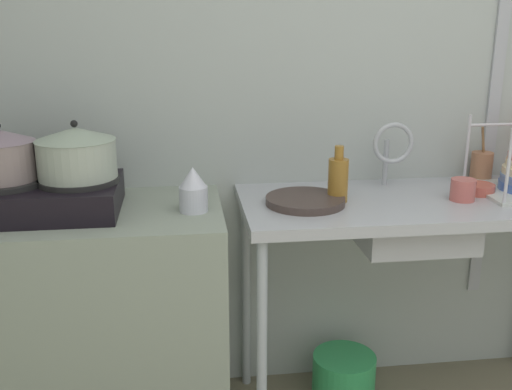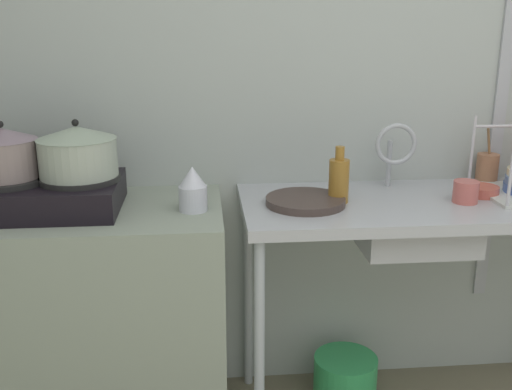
# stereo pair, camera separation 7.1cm
# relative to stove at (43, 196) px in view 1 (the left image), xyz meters

# --- Properties ---
(wall_back) EXTENTS (4.63, 0.10, 2.44)m
(wall_back) POSITION_rel_stove_xyz_m (1.25, 0.33, 0.27)
(wall_back) COLOR #9FA8A4
(wall_back) RESTS_ON ground
(wall_metal_strip) EXTENTS (0.05, 0.01, 1.95)m
(wall_metal_strip) POSITION_rel_stove_xyz_m (1.74, 0.27, 0.40)
(wall_metal_strip) COLOR #A1A4AC
(counter_concrete) EXTENTS (1.23, 0.56, 0.89)m
(counter_concrete) POSITION_rel_stove_xyz_m (-0.01, 0.00, -0.50)
(counter_concrete) COLOR gray
(counter_concrete) RESTS_ON ground
(counter_sink) EXTENTS (1.34, 0.56, 0.89)m
(counter_sink) POSITION_rel_stove_xyz_m (1.34, 0.00, -0.14)
(counter_sink) COLOR #A1A4AC
(counter_sink) RESTS_ON ground
(stove) EXTENTS (0.52, 0.37, 0.12)m
(stove) POSITION_rel_stove_xyz_m (0.00, 0.00, 0.00)
(stove) COLOR black
(stove) RESTS_ON counter_concrete
(pot_on_left_burner) EXTENTS (0.23, 0.23, 0.19)m
(pot_on_left_burner) POSITION_rel_stove_xyz_m (-0.12, 0.00, 0.15)
(pot_on_left_burner) COLOR gray
(pot_on_left_burner) RESTS_ON stove
(pot_on_right_burner) EXTENTS (0.27, 0.27, 0.19)m
(pot_on_right_burner) POSITION_rel_stove_xyz_m (0.12, 0.00, 0.15)
(pot_on_right_burner) COLOR #97A293
(pot_on_right_burner) RESTS_ON stove
(percolator) EXTENTS (0.10, 0.10, 0.16)m
(percolator) POSITION_rel_stove_xyz_m (0.50, -0.05, 0.02)
(percolator) COLOR silver
(percolator) RESTS_ON counter_concrete
(sink_basin) EXTENTS (0.40, 0.38, 0.16)m
(sink_basin) POSITION_rel_stove_xyz_m (1.29, -0.02, -0.14)
(sink_basin) COLOR #A1A4AC
(sink_basin) RESTS_ON counter_sink
(faucet) EXTENTS (0.16, 0.09, 0.26)m
(faucet) POSITION_rel_stove_xyz_m (1.27, 0.14, 0.11)
(faucet) COLOR #A1A4AC
(faucet) RESTS_ON counter_sink
(frying_pan) EXTENTS (0.28, 0.28, 0.03)m
(frying_pan) POSITION_rel_stove_xyz_m (0.90, -0.02, -0.04)
(frying_pan) COLOR #3E322E
(frying_pan) RESTS_ON counter_sink
(cup_by_rack) EXTENTS (0.09, 0.09, 0.08)m
(cup_by_rack) POSITION_rel_stove_xyz_m (1.48, -0.04, -0.02)
(cup_by_rack) COLOR #B85A53
(cup_by_rack) RESTS_ON counter_sink
(small_bowl_on_drainboard) EXTENTS (0.13, 0.13, 0.04)m
(small_bowl_on_drainboard) POSITION_rel_stove_xyz_m (1.57, 0.04, -0.04)
(small_bowl_on_drainboard) COLOR #B45144
(small_bowl_on_drainboard) RESTS_ON counter_sink
(bottle_by_sink) EXTENTS (0.07, 0.07, 0.20)m
(bottle_by_sink) POSITION_rel_stove_xyz_m (1.02, 0.00, 0.03)
(bottle_by_sink) COLOR olive
(bottle_by_sink) RESTS_ON counter_sink
(utensil_jar) EXTENTS (0.09, 0.09, 0.23)m
(utensil_jar) POSITION_rel_stove_xyz_m (1.68, 0.22, 0.00)
(utensil_jar) COLOR #976346
(utensil_jar) RESTS_ON counter_sink
(bucket_on_floor) EXTENTS (0.26, 0.26, 0.20)m
(bucket_on_floor) POSITION_rel_stove_xyz_m (1.10, 0.07, -0.84)
(bucket_on_floor) COLOR #2E9853
(bucket_on_floor) RESTS_ON ground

